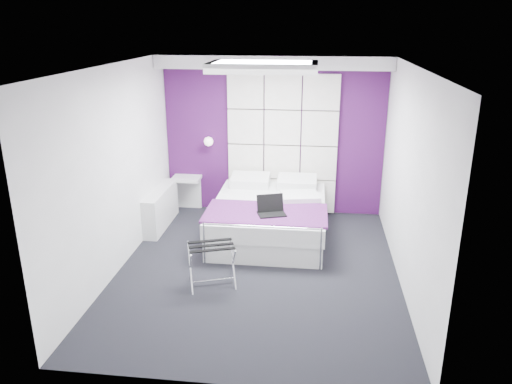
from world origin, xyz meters
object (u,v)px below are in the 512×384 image
(nightstand, at_px, (186,178))
(laptop, at_px, (272,209))
(bed, at_px, (269,217))
(wall_lamp, at_px, (209,141))
(radiator, at_px, (161,208))
(luggage_rack, at_px, (212,265))

(nightstand, height_order, laptop, laptop)
(bed, bearing_deg, laptop, -80.86)
(wall_lamp, relative_size, bed, 0.07)
(radiator, xyz_separation_m, laptop, (1.82, -0.73, 0.34))
(wall_lamp, bearing_deg, laptop, -51.55)
(bed, bearing_deg, radiator, 174.07)
(radiator, xyz_separation_m, luggage_rack, (1.18, -1.74, -0.03))
(laptop, bearing_deg, nightstand, 118.69)
(nightstand, bearing_deg, bed, -31.10)
(laptop, bearing_deg, bed, 80.29)
(nightstand, bearing_deg, radiator, -108.43)
(radiator, relative_size, nightstand, 2.56)
(wall_lamp, height_order, radiator, wall_lamp)
(wall_lamp, relative_size, nightstand, 0.32)
(wall_lamp, distance_m, luggage_rack, 2.73)
(bed, relative_size, nightstand, 4.35)
(radiator, height_order, bed, bed)
(nightstand, bearing_deg, laptop, -42.46)
(nightstand, relative_size, luggage_rack, 0.86)
(wall_lamp, xyz_separation_m, bed, (1.09, -0.94, -0.92))
(bed, xyz_separation_m, luggage_rack, (-0.55, -1.56, -0.04))
(bed, xyz_separation_m, laptop, (0.09, -0.55, 0.33))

